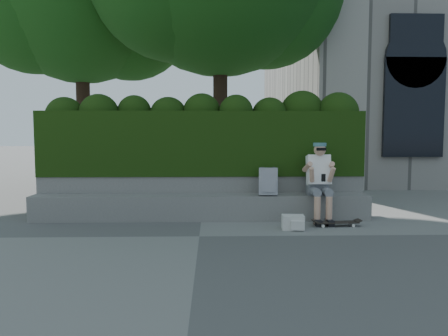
{
  "coord_description": "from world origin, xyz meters",
  "views": [
    {
      "loc": [
        0.2,
        -6.47,
        1.58
      ],
      "look_at": [
        0.4,
        1.0,
        0.95
      ],
      "focal_mm": 35.0,
      "sensor_mm": 36.0,
      "label": 1
    }
  ],
  "objects_px": {
    "person": "(319,179)",
    "backpack_plaid": "(268,182)",
    "backpack_ground": "(293,222)",
    "skateboard": "(337,223)"
  },
  "relations": [
    {
      "from": "backpack_plaid",
      "to": "backpack_ground",
      "type": "bearing_deg",
      "value": -59.7
    },
    {
      "from": "person",
      "to": "backpack_ground",
      "type": "xyz_separation_m",
      "value": [
        -0.57,
        -0.63,
        -0.64
      ]
    },
    {
      "from": "skateboard",
      "to": "person",
      "type": "bearing_deg",
      "value": 111.28
    },
    {
      "from": "person",
      "to": "backpack_plaid",
      "type": "distance_m",
      "value": 0.89
    },
    {
      "from": "backpack_plaid",
      "to": "skateboard",
      "type": "bearing_deg",
      "value": -19.06
    },
    {
      "from": "skateboard",
      "to": "backpack_plaid",
      "type": "xyz_separation_m",
      "value": [
        -1.08,
        0.51,
        0.63
      ]
    },
    {
      "from": "skateboard",
      "to": "backpack_plaid",
      "type": "distance_m",
      "value": 1.35
    },
    {
      "from": "backpack_plaid",
      "to": "person",
      "type": "bearing_deg",
      "value": 1.08
    },
    {
      "from": "person",
      "to": "backpack_plaid",
      "type": "bearing_deg",
      "value": 174.74
    },
    {
      "from": "person",
      "to": "skateboard",
      "type": "xyz_separation_m",
      "value": [
        0.2,
        -0.43,
        -0.69
      ]
    }
  ]
}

